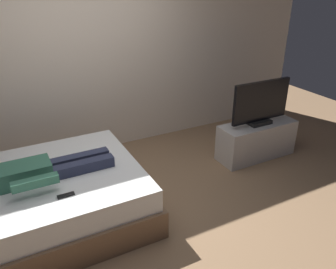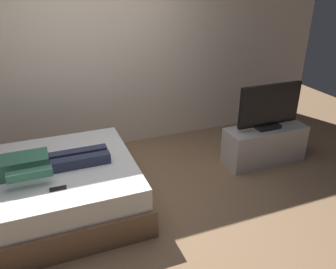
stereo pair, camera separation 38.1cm
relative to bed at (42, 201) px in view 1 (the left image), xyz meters
name	(u,v)px [view 1 (the left image)]	position (x,y,z in m)	size (l,w,h in m)	color
ground_plane	(136,212)	(0.89, -0.28, -0.26)	(10.00, 10.00, 0.00)	#8C6B4C
back_wall	(111,50)	(1.29, 1.39, 1.14)	(6.40, 0.10, 2.80)	beige
bed	(42,201)	(0.00, 0.00, 0.00)	(2.04, 1.59, 0.54)	brown
person	(40,171)	(0.03, -0.03, 0.36)	(1.26, 0.46, 0.18)	#387056
remote	(66,195)	(0.18, -0.43, 0.29)	(0.15, 0.04, 0.02)	black
tv_stand	(256,140)	(2.87, 0.10, -0.01)	(1.10, 0.40, 0.50)	#B7B2AD
tv	(261,104)	(2.87, 0.10, 0.52)	(0.88, 0.20, 0.59)	black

